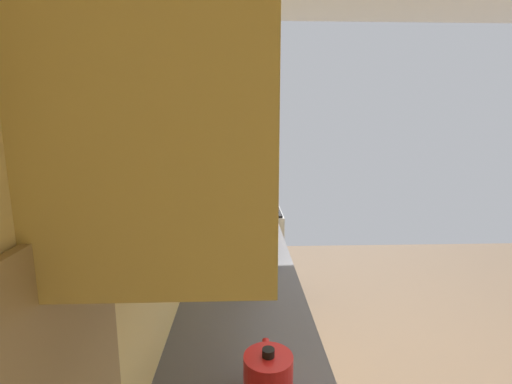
% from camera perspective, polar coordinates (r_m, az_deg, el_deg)
% --- Properties ---
extents(wall_back, '(4.15, 0.12, 2.76)m').
position_cam_1_polar(wall_back, '(1.84, -13.38, -1.27)').
color(wall_back, '#E6C678').
rests_on(wall_back, ground_plane).
extents(upper_cabinets, '(1.91, 0.35, 0.66)m').
position_cam_1_polar(upper_cabinets, '(1.43, -7.42, 14.18)').
color(upper_cabinets, '#D7B865').
extents(oven_range, '(0.60, 0.68, 1.10)m').
position_cam_1_polar(oven_range, '(3.62, -1.48, -9.87)').
color(oven_range, '#B7BABF').
rests_on(oven_range, ground_plane).
extents(microwave, '(0.44, 0.36, 0.30)m').
position_cam_1_polar(microwave, '(2.34, -2.67, -6.12)').
color(microwave, '#B7BABF').
rests_on(microwave, counter_run).
extents(bowl, '(0.18, 0.18, 0.05)m').
position_cam_1_polar(bowl, '(1.97, 0.17, -13.22)').
color(bowl, gold).
rests_on(bowl, counter_run).
extents(kettle, '(0.20, 0.15, 0.17)m').
position_cam_1_polar(kettle, '(1.23, 1.93, -27.14)').
color(kettle, red).
rests_on(kettle, counter_run).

